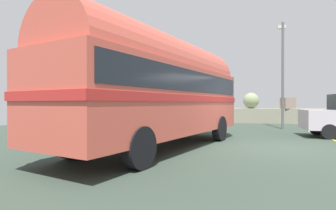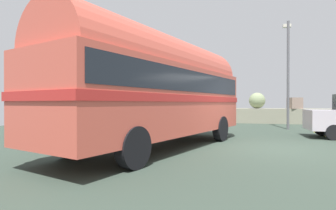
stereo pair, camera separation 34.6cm
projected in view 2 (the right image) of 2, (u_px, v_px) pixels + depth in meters
ground at (271, 148)px, 8.63m from camera, size 32.00×26.00×0.02m
breakwater at (250, 113)px, 20.07m from camera, size 31.36×2.35×2.41m
vintage_coach at (159, 86)px, 8.65m from camera, size 4.93×8.90×3.70m
lamp_post at (288, 68)px, 14.97m from camera, size 0.44×0.82×6.11m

